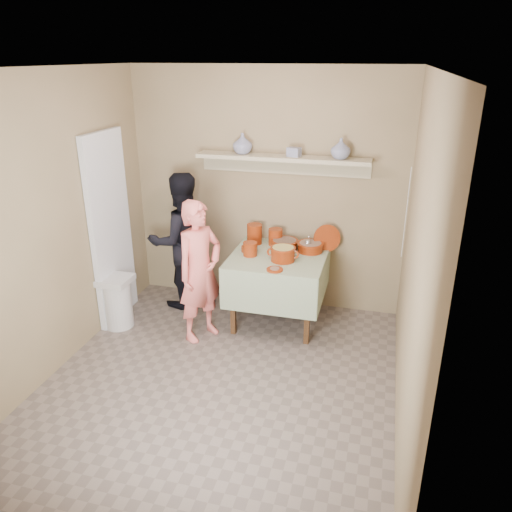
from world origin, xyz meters
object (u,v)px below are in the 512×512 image
(person_helper, at_px, (182,241))
(trash_bin, at_px, (117,302))
(person_cook, at_px, (200,271))
(serving_table, at_px, (278,266))
(cazuela_rice, at_px, (283,253))

(person_helper, height_order, trash_bin, person_helper)
(person_cook, bearing_deg, trash_bin, 121.37)
(serving_table, bearing_deg, person_helper, 173.69)
(person_cook, distance_m, cazuela_rice, 0.85)
(person_cook, distance_m, person_helper, 0.77)
(person_cook, xyz_separation_m, trash_bin, (-0.93, -0.04, -0.43))
(trash_bin, bearing_deg, person_helper, 54.28)
(person_cook, bearing_deg, cazuela_rice, -34.49)
(serving_table, relative_size, trash_bin, 1.74)
(person_cook, relative_size, trash_bin, 2.56)
(cazuela_rice, relative_size, trash_bin, 0.59)
(person_helper, relative_size, serving_table, 1.58)
(person_helper, bearing_deg, cazuela_rice, 129.22)
(person_helper, bearing_deg, trash_bin, 15.33)
(person_helper, xyz_separation_m, trash_bin, (-0.48, -0.66, -0.48))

